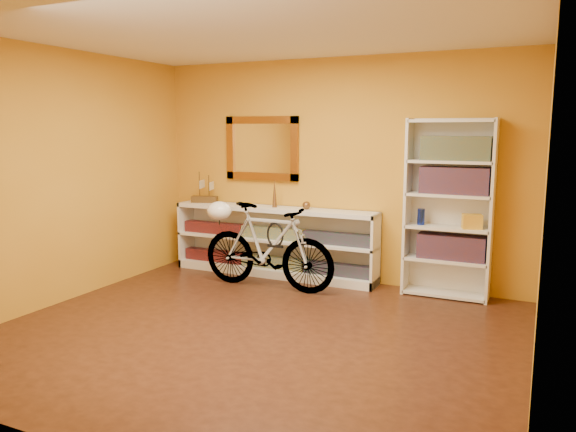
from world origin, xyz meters
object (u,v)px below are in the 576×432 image
at_px(bicycle, 268,247).
at_px(helmet, 219,211).
at_px(console_unit, 274,242).
at_px(bookcase, 448,209).

relative_size(bicycle, helmet, 5.66).
distance_m(console_unit, bookcase, 2.12).
height_order(bicycle, helmet, bicycle).
relative_size(console_unit, helmet, 8.97).
bearing_deg(bookcase, helmet, -167.43).
xyz_separation_m(bookcase, bicycle, (-1.87, -0.56, -0.47)).
xyz_separation_m(console_unit, bicycle, (0.19, -0.53, 0.06)).
relative_size(console_unit, bookcase, 1.37).
height_order(bookcase, helmet, bookcase).
xyz_separation_m(bookcase, helmet, (-2.49, -0.56, -0.10)).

